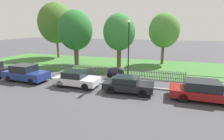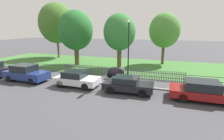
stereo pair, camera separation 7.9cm
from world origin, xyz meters
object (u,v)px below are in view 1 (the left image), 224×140
(covered_motorcycle, at_px, (116,72))
(street_lamp, at_px, (128,45))
(parked_car_navy_estate, at_px, (77,79))
(parked_car_red_compact, at_px, (128,84))
(tree_behind_motorcycle, at_px, (75,31))
(tree_far_left, at_px, (164,30))
(parked_car_white_van, at_px, (204,91))
(parked_car_black_saloon, at_px, (26,73))
(tree_mid_park, at_px, (119,32))
(tree_nearest_kerb, at_px, (56,23))

(covered_motorcycle, height_order, street_lamp, street_lamp)
(parked_car_navy_estate, height_order, parked_car_red_compact, parked_car_navy_estate)
(tree_behind_motorcycle, height_order, tree_far_left, tree_behind_motorcycle)
(parked_car_white_van, height_order, tree_far_left, tree_far_left)
(tree_far_left, bearing_deg, parked_car_white_van, -75.06)
(parked_car_red_compact, distance_m, parked_car_white_van, 5.29)
(tree_behind_motorcycle, relative_size, tree_far_left, 1.04)
(parked_car_black_saloon, bearing_deg, tree_behind_motorcycle, 85.07)
(parked_car_black_saloon, relative_size, street_lamp, 0.77)
(parked_car_black_saloon, distance_m, tree_mid_park, 11.04)
(tree_behind_motorcycle, bearing_deg, street_lamp, -36.51)
(parked_car_black_saloon, distance_m, street_lamp, 9.88)
(tree_nearest_kerb, relative_size, tree_behind_motorcycle, 1.24)
(parked_car_navy_estate, xyz_separation_m, tree_mid_park, (1.56, 7.83, 3.65))
(tree_behind_motorcycle, bearing_deg, parked_car_red_compact, -42.15)
(street_lamp, bearing_deg, covered_motorcycle, 133.02)
(street_lamp, bearing_deg, tree_far_left, 76.27)
(parked_car_navy_estate, relative_size, tree_far_left, 0.55)
(parked_car_navy_estate, bearing_deg, covered_motorcycle, 52.75)
(parked_car_navy_estate, relative_size, covered_motorcycle, 2.04)
(tree_behind_motorcycle, bearing_deg, parked_car_navy_estate, -61.23)
(parked_car_navy_estate, height_order, tree_nearest_kerb, tree_nearest_kerb)
(parked_car_navy_estate, xyz_separation_m, tree_nearest_kerb, (-10.19, 12.22, 4.89))
(covered_motorcycle, relative_size, tree_mid_park, 0.28)
(parked_car_navy_estate, bearing_deg, tree_mid_park, 79.51)
(parked_car_navy_estate, xyz_separation_m, tree_far_left, (6.57, 11.95, 3.84))
(parked_car_red_compact, relative_size, tree_mid_park, 0.58)
(parked_car_white_van, bearing_deg, parked_car_red_compact, -178.69)
(parked_car_navy_estate, relative_size, tree_behind_motorcycle, 0.53)
(parked_car_white_van, distance_m, tree_far_left, 12.95)
(parked_car_black_saloon, height_order, covered_motorcycle, parked_car_black_saloon)
(parked_car_white_van, bearing_deg, covered_motorcycle, 155.93)
(parked_car_navy_estate, distance_m, tree_mid_park, 8.78)
(parked_car_black_saloon, relative_size, tree_behind_motorcycle, 0.60)
(parked_car_navy_estate, bearing_deg, parked_car_red_compact, -0.46)
(parked_car_navy_estate, relative_size, parked_car_red_compact, 0.98)
(tree_far_left, bearing_deg, parked_car_navy_estate, -118.79)
(parked_car_black_saloon, relative_size, tree_mid_park, 0.65)
(tree_nearest_kerb, bearing_deg, parked_car_navy_estate, -50.16)
(tree_mid_park, bearing_deg, parked_car_black_saloon, -130.89)
(tree_nearest_kerb, distance_m, tree_far_left, 16.79)
(covered_motorcycle, bearing_deg, tree_behind_motorcycle, 141.37)
(tree_nearest_kerb, height_order, tree_behind_motorcycle, tree_nearest_kerb)
(parked_car_red_compact, height_order, tree_mid_park, tree_mid_park)
(tree_mid_park, distance_m, street_lamp, 6.71)
(parked_car_black_saloon, height_order, parked_car_white_van, parked_car_black_saloon)
(parked_car_navy_estate, height_order, street_lamp, street_lamp)
(covered_motorcycle, xyz_separation_m, street_lamp, (1.50, -1.61, 2.78))
(tree_behind_motorcycle, xyz_separation_m, tree_mid_park, (5.87, -0.02, -0.19))
(tree_behind_motorcycle, bearing_deg, tree_nearest_kerb, 143.42)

